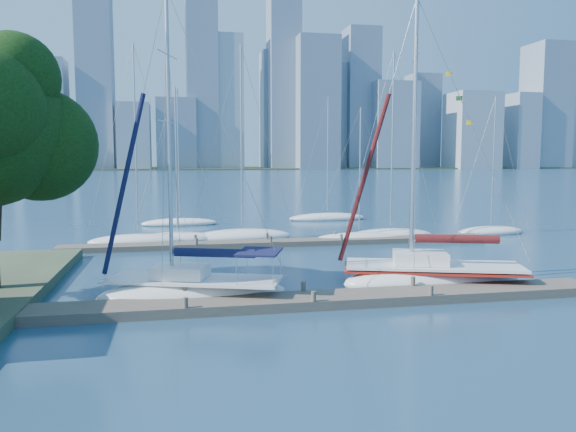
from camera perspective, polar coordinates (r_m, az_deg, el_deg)
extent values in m
plane|color=navy|center=(23.45, 2.08, -9.06)|extent=(700.00, 700.00, 0.00)
cube|color=#493E35|center=(23.40, 2.08, -8.58)|extent=(26.00, 2.00, 0.40)
cube|color=#493E35|center=(39.17, -0.52, -2.73)|extent=(30.00, 1.80, 0.36)
cube|color=#38472D|center=(342.13, -10.51, 4.77)|extent=(800.00, 100.00, 1.50)
sphere|color=black|center=(27.56, -23.85, 6.61)|extent=(5.01, 5.01, 5.01)
sphere|color=black|center=(26.38, -26.12, 12.52)|extent=(3.74, 3.74, 3.74)
ellipsoid|color=white|center=(24.59, -9.58, -7.87)|extent=(8.43, 5.10, 1.41)
cube|color=white|center=(24.45, -9.61, -6.37)|extent=(7.80, 4.71, 0.11)
cube|color=white|center=(24.55, -10.88, -5.56)|extent=(2.68, 2.35, 0.52)
cylinder|color=silver|center=(24.21, -11.99, 7.90)|extent=(0.17, 0.17, 12.02)
cylinder|color=silver|center=(23.98, -7.45, -3.96)|extent=(3.62, 1.33, 0.09)
cylinder|color=black|center=(23.96, -7.46, -3.74)|extent=(3.42, 1.50, 0.37)
cube|color=black|center=(23.52, -2.93, -3.64)|extent=(2.32, 2.66, 0.07)
ellipsoid|color=white|center=(27.75, 14.49, -6.35)|extent=(9.29, 5.47, 1.55)
cube|color=white|center=(27.60, 14.53, -4.88)|extent=(8.60, 5.05, 0.12)
cube|color=white|center=(27.46, 13.27, -4.14)|extent=(2.94, 2.55, 0.57)
cylinder|color=silver|center=(27.03, 12.68, 8.17)|extent=(0.19, 0.19, 12.32)
cylinder|color=silver|center=(27.58, 16.77, -2.45)|extent=(4.01, 1.39, 0.10)
cylinder|color=#41100D|center=(27.56, 16.78, -2.24)|extent=(3.79, 1.58, 0.41)
cube|color=maroon|center=(27.64, 14.52, -5.24)|extent=(8.81, 5.22, 0.10)
ellipsoid|color=white|center=(41.00, -14.96, -2.52)|extent=(7.09, 2.78, 1.08)
cylinder|color=silver|center=(40.60, -15.23, 7.63)|extent=(0.12, 0.12, 12.90)
ellipsoid|color=white|center=(41.50, -11.12, -2.33)|extent=(6.61, 3.05, 1.07)
cylinder|color=silver|center=(41.09, -11.28, 5.73)|extent=(0.12, 0.12, 10.09)
ellipsoid|color=white|center=(41.86, -4.68, -2.13)|extent=(7.57, 2.81, 1.23)
cylinder|color=silver|center=(41.49, -4.76, 8.08)|extent=(0.13, 0.13, 13.06)
ellipsoid|color=white|center=(41.49, 7.23, -2.30)|extent=(6.79, 2.05, 0.96)
cylinder|color=silver|center=(41.08, 7.32, 4.75)|extent=(0.10, 0.10, 8.79)
ellipsoid|color=white|center=(43.19, 10.38, -1.99)|extent=(7.05, 3.46, 1.12)
cylinder|color=silver|center=(42.82, 10.56, 7.68)|extent=(0.12, 0.12, 12.89)
ellipsoid|color=white|center=(47.85, 19.91, -1.52)|extent=(5.91, 3.42, 0.95)
cylinder|color=silver|center=(47.49, 20.15, 5.34)|extent=(0.10, 0.10, 10.06)
ellipsoid|color=white|center=(51.82, -10.95, -0.73)|extent=(6.97, 2.66, 0.95)
cylinder|color=silver|center=(51.49, -11.09, 6.36)|extent=(0.10, 0.10, 11.42)
ellipsoid|color=white|center=(55.28, 4.01, -0.21)|extent=(7.85, 4.85, 1.05)
cylinder|color=silver|center=(54.97, 4.06, 6.30)|extent=(0.11, 0.11, 11.01)
cube|color=slate|center=(316.95, -23.40, 9.41)|extent=(21.06, 17.63, 56.34)
cube|color=#97A3B5|center=(334.36, -18.79, 7.63)|extent=(16.21, 17.61, 36.11)
cube|color=slate|center=(307.86, -15.35, 7.77)|extent=(16.57, 19.81, 34.65)
cube|color=slate|center=(308.98, -11.27, 8.14)|extent=(20.77, 16.86, 37.71)
cube|color=#97A3B5|center=(314.10, -6.58, 11.35)|extent=(20.85, 14.99, 72.40)
cube|color=slate|center=(332.81, -1.45, 10.62)|extent=(14.54, 17.46, 67.07)
cube|color=slate|center=(311.47, 2.92, 11.31)|extent=(22.29, 18.95, 71.10)
cube|color=#97A3B5|center=(332.04, 5.69, 9.97)|extent=(13.60, 17.11, 59.73)
cube|color=slate|center=(325.53, 10.62, 8.98)|extent=(24.55, 18.80, 48.39)
cube|color=slate|center=(365.58, 13.47, 9.30)|extent=(17.39, 17.52, 57.67)
cube|color=#97A3B5|center=(345.71, 18.18, 8.20)|extent=(25.79, 23.94, 43.61)
cube|color=slate|center=(361.68, 22.41, 7.94)|extent=(14.75, 21.38, 43.60)
cube|color=slate|center=(376.27, 24.73, 10.04)|extent=(21.55, 23.60, 73.63)
cube|color=#97A3B5|center=(408.09, 26.26, 9.76)|extent=(15.93, 17.08, 75.77)
cube|color=slate|center=(318.67, -19.02, 14.79)|extent=(17.57, 18.00, 114.24)
cube|color=slate|center=(314.87, -8.71, 12.98)|extent=(16.65, 18.00, 90.63)
cube|color=slate|center=(320.44, -0.44, 13.23)|extent=(16.91, 18.00, 94.04)
cube|color=slate|center=(331.03, 7.40, 11.65)|extent=(18.47, 18.00, 79.25)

